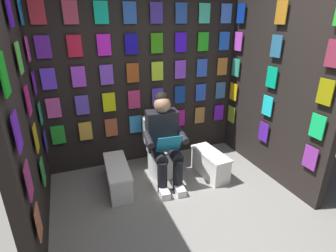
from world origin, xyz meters
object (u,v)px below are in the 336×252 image
object	(u,v)px
comic_longbox_near	(118,177)
comic_longbox_far	(210,164)
person_reading	(164,139)
toilet	(160,151)

from	to	relation	value
comic_longbox_near	comic_longbox_far	xyz separation A→B (m)	(-1.25, 0.15, 0.00)
person_reading	comic_longbox_far	size ratio (longest dim) A/B	1.85
person_reading	comic_longbox_far	bearing A→B (deg)	174.32
toilet	comic_longbox_far	size ratio (longest dim) A/B	1.20
toilet	person_reading	world-z (taller)	person_reading
person_reading	comic_longbox_far	distance (m)	0.77
comic_longbox_near	comic_longbox_far	distance (m)	1.26
person_reading	toilet	bearing A→B (deg)	-89.31
person_reading	comic_longbox_near	world-z (taller)	person_reading
comic_longbox_far	person_reading	bearing A→B (deg)	-15.84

